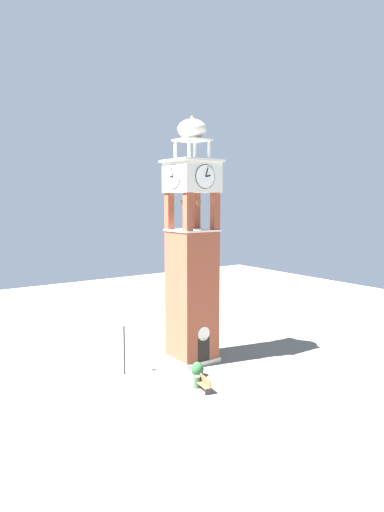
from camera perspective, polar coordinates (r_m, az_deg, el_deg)
The scene contains 6 objects.
ground at distance 38.69m, azimuth 0.00°, elevation -12.52°, with size 80.00×80.00×0.00m, color gray.
clock_tower at distance 36.83m, azimuth 0.00°, elevation -0.83°, with size 3.71×3.71×19.14m.
park_bench at distance 32.80m, azimuth 1.43°, elevation -15.27°, with size 0.73×1.65×0.95m.
lamp_post at distance 35.26m, azimuth -8.25°, elevation -9.83°, with size 0.36×0.36×3.99m.
trash_bin at distance 33.35m, azimuth 0.58°, elevation -15.04°, with size 0.52×0.52×0.80m, color #38513D.
shrub_near_entry at distance 35.27m, azimuth 0.67°, elevation -13.56°, with size 0.93×0.93×1.06m, color #234C28.
Camera 1 is at (-21.15, -29.74, 12.83)m, focal length 32.95 mm.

